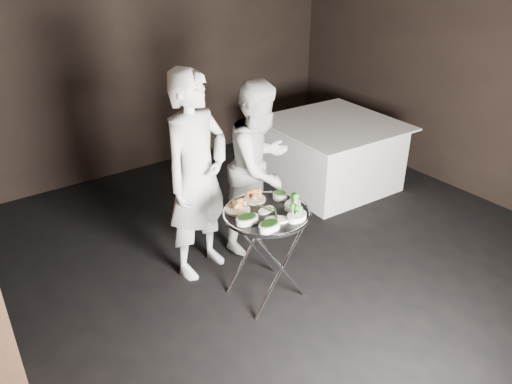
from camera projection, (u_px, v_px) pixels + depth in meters
floor at (308, 309)px, 4.27m from camera, size 6.00×7.00×0.05m
wall_back at (124, 56)px, 6.10m from camera, size 6.00×0.05×3.00m
tray_stand at (266, 251)px, 4.20m from camera, size 0.55×0.47×0.81m
serving_tray at (267, 213)px, 4.04m from camera, size 0.71×0.71×0.04m
potato_plate_a at (238, 207)px, 4.04m from camera, size 0.21×0.21×0.07m
potato_plate_b at (255, 197)px, 4.20m from camera, size 0.19×0.19×0.07m
greens_bowl at (280, 195)px, 4.23m from camera, size 0.12×0.12×0.07m
asparagus_plate_a at (266, 210)px, 4.04m from camera, size 0.18×0.12×0.03m
asparagus_plate_b at (277, 219)px, 3.90m from camera, size 0.23×0.19×0.04m
spinach_bowl_a at (247, 219)px, 3.87m from camera, size 0.20×0.15×0.08m
spinach_bowl_b at (269, 225)px, 3.79m from camera, size 0.20×0.14×0.08m
broccoli_bowl_a at (293, 204)px, 4.09m from camera, size 0.20×0.18×0.07m
broccoli_bowl_b at (297, 215)px, 3.92m from camera, size 0.20×0.16×0.08m
serving_utensils at (263, 203)px, 4.07m from camera, size 0.57×0.42×0.01m
waiter_left at (197, 177)px, 4.33m from camera, size 0.80×0.63×1.90m
waiter_right at (260, 166)px, 4.79m from camera, size 0.98×0.87×1.69m
dining_table at (332, 154)px, 6.14m from camera, size 1.44×1.44×0.82m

